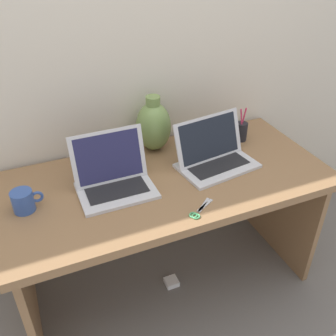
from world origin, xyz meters
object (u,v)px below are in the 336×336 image
laptop_left (113,175)px  scissors (198,212)px  coffee_mug (24,201)px  power_brick (171,282)px  green_vase (154,126)px  pen_cup (241,131)px  laptop_right (213,153)px

laptop_left → scissors: (0.26, -0.30, -0.06)m
laptop_left → coffee_mug: (-0.37, -0.01, -0.02)m
scissors → power_brick: size_ratio=1.93×
green_vase → pen_cup: 0.47m
laptop_left → green_vase: green_vase is taller
laptop_right → scissors: bearing=-127.6°
scissors → coffee_mug: bearing=155.5°
laptop_right → scissors: 0.38m
laptop_left → coffee_mug: size_ratio=2.58×
laptop_left → power_brick: 0.79m
laptop_left → scissors: size_ratio=2.36×
laptop_right → green_vase: bearing=130.0°
green_vase → scissors: green_vase is taller
power_brick → pen_cup: bearing=22.2°
laptop_right → power_brick: size_ratio=5.52×
laptop_left → coffee_mug: bearing=-178.2°
green_vase → coffee_mug: (-0.65, -0.25, -0.08)m
scissors → laptop_right: bearing=52.4°
laptop_left → pen_cup: size_ratio=1.78×
green_vase → coffee_mug: 0.70m
coffee_mug → scissors: (0.63, -0.29, -0.04)m
laptop_left → pen_cup: laptop_left is taller
coffee_mug → power_brick: coffee_mug is taller
green_vase → coffee_mug: green_vase is taller
scissors → power_brick: bearing=91.3°
laptop_left → coffee_mug: 0.37m
laptop_left → pen_cup: 0.75m
laptop_right → green_vase: green_vase is taller
laptop_left → scissors: bearing=-49.0°
scissors → power_brick: (-0.01, 0.25, -0.69)m
laptop_left → power_brick: size_ratio=4.57×
coffee_mug → power_brick: size_ratio=1.78×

